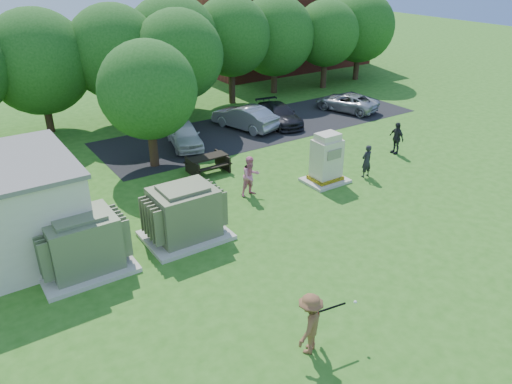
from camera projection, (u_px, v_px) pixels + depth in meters
ground at (323, 271)px, 16.58m from camera, size 120.00×120.00×0.00m
brick_building at (280, 20)px, 43.98m from camera, size 15.00×8.00×8.00m
parking_strip at (265, 126)px, 30.16m from camera, size 20.00×6.00×0.01m
transformer_left at (82, 244)px, 16.26m from camera, size 3.00×2.40×2.07m
transformer_right at (184, 214)px, 18.11m from camera, size 3.00×2.40×2.07m
generator_cabinet at (326, 161)px, 22.49m from camera, size 1.91×1.57×2.33m
picnic_table at (208, 162)px, 23.71m from camera, size 1.89×1.42×0.81m
batter at (310, 324)px, 12.92m from camera, size 1.34×1.16×1.79m
person_by_generator at (367, 161)px, 23.11m from camera, size 0.58×0.38×1.56m
person_at_picnic at (251, 176)px, 21.31m from camera, size 0.88×0.69×1.78m
person_walking_right at (396, 138)px, 25.80m from camera, size 0.51×1.02×1.67m
car_white at (184, 135)px, 26.83m from camera, size 2.39×3.99×1.27m
car_silver_a at (245, 117)px, 29.41m from camera, size 2.55×4.47×1.39m
car_dark at (279, 115)px, 30.22m from camera, size 2.36×4.35×1.20m
car_silver_b at (346, 102)px, 32.73m from camera, size 3.13×4.54×1.15m
batting_equipment at (332, 308)px, 13.06m from camera, size 1.39×0.29×0.10m
tree_row at (144, 52)px, 29.44m from camera, size 41.30×13.30×7.30m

